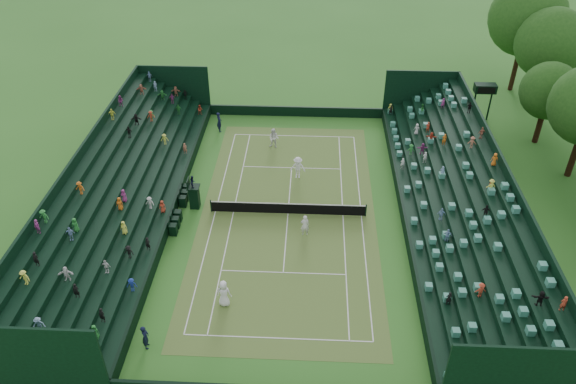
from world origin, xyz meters
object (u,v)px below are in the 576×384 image
(player_near_west, at_px, (224,293))
(player_far_west, at_px, (274,138))
(tennis_net, at_px, (288,208))
(player_far_east, at_px, (298,168))
(player_near_east, at_px, (305,225))
(umpire_chair, at_px, (194,194))

(player_near_west, height_order, player_far_west, player_near_west)
(tennis_net, bearing_deg, player_far_east, 83.61)
(tennis_net, relative_size, player_near_east, 6.88)
(player_far_west, height_order, player_far_east, player_far_east)
(umpire_chair, relative_size, player_far_east, 1.47)
(tennis_net, bearing_deg, player_far_west, 100.07)
(tennis_net, relative_size, player_near_west, 6.22)
(tennis_net, relative_size, umpire_chair, 4.14)
(player_near_west, bearing_deg, umpire_chair, -63.21)
(umpire_chair, xyz_separation_m, player_near_east, (8.42, -2.92, -0.36))
(tennis_net, height_order, umpire_chair, umpire_chair)
(umpire_chair, height_order, player_far_west, umpire_chair)
(player_near_west, distance_m, player_near_east, 8.46)
(umpire_chair, bearing_deg, tennis_net, -4.27)
(player_near_east, bearing_deg, player_near_west, 47.22)
(tennis_net, relative_size, player_far_east, 6.09)
(tennis_net, xyz_separation_m, player_near_east, (1.31, -2.38, 0.32))
(player_near_west, bearing_deg, player_far_west, -88.63)
(tennis_net, xyz_separation_m, player_far_east, (0.56, 4.98, 0.43))
(player_near_east, bearing_deg, player_far_east, -92.82)
(player_near_west, relative_size, player_near_east, 1.11)
(umpire_chair, xyz_separation_m, player_far_west, (5.38, 9.20, -0.29))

